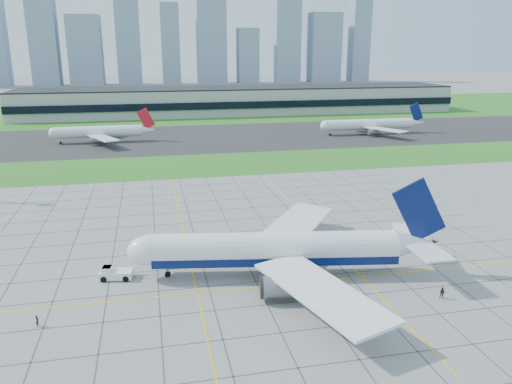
# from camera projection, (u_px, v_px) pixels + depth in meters

# --- Properties ---
(ground) EXTENTS (1400.00, 1400.00, 0.00)m
(ground) POSITION_uv_depth(u_px,v_px,m) (256.00, 282.00, 83.13)
(ground) COLOR gray
(ground) RESTS_ON ground
(grass_median) EXTENTS (700.00, 35.00, 0.04)m
(grass_median) POSITION_uv_depth(u_px,v_px,m) (199.00, 165.00, 167.71)
(grass_median) COLOR #336F1F
(grass_median) RESTS_ON ground
(asphalt_taxiway) EXTENTS (700.00, 75.00, 0.04)m
(asphalt_taxiway) POSITION_uv_depth(u_px,v_px,m) (186.00, 138.00, 219.39)
(asphalt_taxiway) COLOR #383838
(asphalt_taxiway) RESTS_ON ground
(grass_far) EXTENTS (700.00, 145.00, 0.04)m
(grass_far) POSITION_uv_depth(u_px,v_px,m) (172.00, 110.00, 322.78)
(grass_far) COLOR #336F1F
(grass_far) RESTS_ON ground
(apron_markings) EXTENTS (120.00, 130.00, 0.03)m
(apron_markings) POSITION_uv_depth(u_px,v_px,m) (246.00, 256.00, 93.63)
(apron_markings) COLOR #474744
(apron_markings) RESTS_ON ground
(terminal) EXTENTS (260.00, 43.00, 15.80)m
(terminal) POSITION_uv_depth(u_px,v_px,m) (240.00, 100.00, 305.18)
(terminal) COLOR #B7B7B2
(terminal) RESTS_ON ground
(city_skyline) EXTENTS (523.00, 32.40, 160.00)m
(city_skyline) POSITION_uv_depth(u_px,v_px,m) (149.00, 30.00, 553.87)
(city_skyline) COLOR #8397AB
(city_skyline) RESTS_ON ground
(airliner) EXTENTS (53.63, 53.91, 16.98)m
(airliner) POSITION_uv_depth(u_px,v_px,m) (277.00, 250.00, 84.53)
(airliner) COLOR white
(airliner) RESTS_ON ground
(pushback_tug) EXTENTS (8.14, 3.56, 2.23)m
(pushback_tug) POSITION_uv_depth(u_px,v_px,m) (114.00, 273.00, 83.98)
(pushback_tug) COLOR white
(pushback_tug) RESTS_ON ground
(crew_near) EXTENTS (0.46, 0.65, 1.66)m
(crew_near) POSITION_uv_depth(u_px,v_px,m) (37.00, 321.00, 69.51)
(crew_near) COLOR black
(crew_near) RESTS_ON ground
(crew_far) EXTENTS (1.20, 1.17, 1.95)m
(crew_far) POSITION_uv_depth(u_px,v_px,m) (442.00, 293.00, 77.13)
(crew_far) COLOR #29261B
(crew_far) RESTS_ON ground
(distant_jet_1) EXTENTS (40.62, 42.66, 14.08)m
(distant_jet_1) POSITION_uv_depth(u_px,v_px,m) (100.00, 132.00, 207.78)
(distant_jet_1) COLOR white
(distant_jet_1) RESTS_ON ground
(distant_jet_2) EXTENTS (48.08, 42.66, 14.08)m
(distant_jet_2) POSITION_uv_depth(u_px,v_px,m) (370.00, 124.00, 228.63)
(distant_jet_2) COLOR white
(distant_jet_2) RESTS_ON ground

